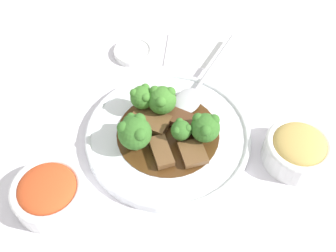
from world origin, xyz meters
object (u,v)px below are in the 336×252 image
Objects in this scene: broccoli_floret_3 at (135,132)px; broccoli_floret_5 at (205,127)px; broccoli_floret_4 at (181,130)px; beef_strip_3 at (184,121)px; side_bowl_kimchi at (49,192)px; broccoli_floret_0 at (142,97)px; sauce_dish at (133,52)px; side_bowl_appetizer at (298,149)px; main_plate at (168,135)px; serving_spoon at (192,94)px; broccoli_floret_1 at (132,125)px; beef_strip_1 at (161,151)px; broccoli_floret_2 at (162,100)px; beef_strip_0 at (150,121)px; beef_strip_2 at (193,153)px.

broccoli_floret_3 is 0.11m from broccoli_floret_5.
broccoli_floret_4 is (-0.07, -0.01, -0.01)m from broccoli_floret_3.
side_bowl_kimchi is at bearing 29.52° from beef_strip_3.
broccoli_floret_5 reaches higher than side_bowl_kimchi.
beef_strip_3 is 0.04m from broccoli_floret_4.
sauce_dish is (0.02, -0.16, -0.04)m from broccoli_floret_0.
broccoli_floret_3 reaches higher than side_bowl_appetizer.
beef_strip_3 is 1.82× the size of broccoli_floret_4.
serving_spoon reaches higher than main_plate.
broccoli_floret_1 is 0.67× the size of broccoli_floret_3.
broccoli_floret_1 is (0.04, -0.04, 0.02)m from beef_strip_1.
serving_spoon is at bearing -122.59° from main_plate.
broccoli_floret_2 is 0.18m from sauce_dish.
broccoli_floret_2 reaches higher than beef_strip_1.
broccoli_floret_5 reaches higher than beef_strip_0.
broccoli_floret_0 reaches higher than side_bowl_kimchi.
broccoli_floret_0 is 1.24× the size of broccoli_floret_1.
broccoli_floret_3 is 0.56× the size of side_bowl_kimchi.
broccoli_floret_3 is 1.23× the size of broccoli_floret_5.
broccoli_floret_4 is at bearing 72.91° from serving_spoon.
side_bowl_kimchi reaches higher than beef_strip_0.
broccoli_floret_0 is at bearing 95.86° from sauce_dish.
broccoli_floret_5 is at bearing 132.94° from beef_strip_3.
beef_strip_0 is 0.24m from side_bowl_appetizer.
beef_strip_1 is 0.08m from broccoli_floret_5.
broccoli_floret_5 is 0.65× the size of sauce_dish.
side_bowl_appetizer is (-0.21, 0.01, 0.00)m from beef_strip_1.
beef_strip_2 is 0.11m from broccoli_floret_1.
beef_strip_1 is 1.21× the size of broccoli_floret_0.
broccoli_floret_4 is at bearing -11.19° from side_bowl_appetizer.
beef_strip_1 is 0.21m from side_bowl_appetizer.
broccoli_floret_3 is (0.05, 0.07, 0.00)m from broccoli_floret_2.
beef_strip_3 and serving_spoon have the same top height.
broccoli_floret_3 is at bearing 100.16° from broccoli_floret_1.
sauce_dish is at bearing -84.14° from broccoli_floret_0.
beef_strip_1 is 1.01× the size of broccoli_floret_3.
side_bowl_kimchi is (0.18, 0.10, 0.01)m from main_plate.
main_plate is 2.52× the size of side_bowl_kimchi.
side_bowl_kimchi is at bearing 31.20° from broccoli_floret_3.
beef_strip_3 reaches higher than beef_strip_1.
broccoli_floret_3 is 0.25m from side_bowl_appetizer.
side_bowl_appetizer reaches higher than beef_strip_2.
broccoli_floret_2 is 1.11× the size of broccoli_floret_5.
broccoli_floret_5 reaches higher than beef_strip_2.
broccoli_floret_2 is at bearing -140.35° from side_bowl_kimchi.
broccoli_floret_2 is at bearing -133.65° from beef_strip_0.
broccoli_floret_2 is at bearing -35.65° from beef_strip_3.
beef_strip_2 is (-0.04, 0.05, 0.01)m from main_plate.
sauce_dish is at bearing -63.38° from broccoli_floret_5.
side_bowl_kimchi is at bearing 39.35° from broccoli_floret_1.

